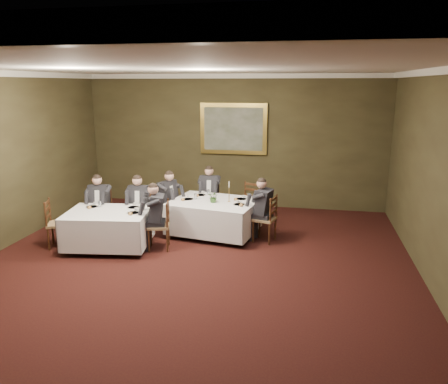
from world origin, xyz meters
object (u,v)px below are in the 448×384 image
(diner_main_endleft, at_px, (167,207))
(diner_main_endright, at_px, (265,218))
(chair_sec_backright, at_px, (140,222))
(diner_sec_backright, at_px, (140,212))
(chair_main_endright, at_px, (265,228))
(chair_main_backleft, at_px, (210,209))
(chair_main_endleft, at_px, (167,216))
(diner_main_backleft, at_px, (210,200))
(chair_sec_backleft, at_px, (101,221))
(chair_sec_endright, at_px, (159,235))
(painting, at_px, (233,129))
(table_second, at_px, (108,227))
(chair_sec_endleft, at_px, (59,233))
(candlestick, at_px, (229,194))
(centerpiece, at_px, (214,196))
(table_main, at_px, (214,215))
(diner_sec_endright, at_px, (158,225))
(chair_main_backright, at_px, (249,213))
(diner_sec_backleft, at_px, (101,212))

(diner_main_endleft, bearing_deg, diner_main_endright, 102.74)
(chair_sec_backright, relative_size, diner_sec_backright, 0.74)
(chair_main_endright, distance_m, diner_main_endright, 0.23)
(chair_main_backleft, bearing_deg, chair_sec_backright, 41.43)
(chair_main_endleft, bearing_deg, diner_main_endleft, 90.00)
(diner_main_backleft, distance_m, chair_sec_backleft, 2.59)
(chair_sec_endright, bearing_deg, painting, -28.29)
(chair_main_endleft, bearing_deg, table_second, -6.07)
(chair_sec_endleft, bearing_deg, candlestick, 92.13)
(chair_sec_endleft, height_order, centerpiece, centerpiece)
(diner_main_endright, bearing_deg, table_second, 122.74)
(chair_main_backleft, xyz_separation_m, centerpiece, (0.35, -1.12, 0.61))
(table_main, xyz_separation_m, painting, (-0.00, 2.43, 1.64))
(chair_main_backleft, distance_m, chair_sec_endright, 2.15)
(candlestick, bearing_deg, diner_sec_backright, -169.75)
(chair_sec_endright, xyz_separation_m, diner_sec_endright, (-0.01, -0.00, 0.23))
(diner_main_backleft, distance_m, chair_sec_endright, 2.15)
(chair_main_backright, height_order, chair_sec_endleft, same)
(candlestick, bearing_deg, table_main, -176.05)
(table_main, bearing_deg, chair_main_endright, -9.99)
(diner_main_endleft, relative_size, diner_sec_endright, 1.00)
(chair_main_backleft, height_order, diner_sec_backright, diner_sec_backright)
(chair_sec_endleft, bearing_deg, chair_main_endleft, 110.18)
(chair_main_endleft, distance_m, diner_sec_backleft, 1.49)
(diner_main_endright, distance_m, candlestick, 0.93)
(diner_sec_backright, bearing_deg, chair_main_backright, -158.27)
(table_main, xyz_separation_m, diner_sec_backleft, (-2.46, -0.44, 0.06))
(diner_main_backleft, height_order, chair_sec_endleft, diner_main_backleft)
(chair_main_endleft, xyz_separation_m, centerpiece, (1.16, -0.31, 0.61))
(chair_main_backleft, xyz_separation_m, chair_main_endleft, (-0.82, -0.81, 0.00))
(chair_main_backleft, distance_m, diner_sec_endright, 2.17)
(table_second, distance_m, chair_sec_backright, 0.96)
(chair_main_backleft, xyz_separation_m, chair_sec_backright, (-1.27, -1.33, 0.00))
(chair_main_backleft, bearing_deg, diner_main_backleft, 90.00)
(table_second, xyz_separation_m, diner_main_backleft, (1.59, 2.21, 0.06))
(chair_main_backleft, bearing_deg, chair_sec_backleft, 29.21)
(diner_sec_endright, relative_size, painting, 0.76)
(chair_sec_backleft, bearing_deg, candlestick, -177.93)
(chair_sec_backleft, distance_m, diner_sec_backleft, 0.23)
(chair_main_backleft, distance_m, diner_main_backleft, 0.23)
(table_main, xyz_separation_m, table_second, (-1.92, -1.20, -0.00))
(diner_sec_backleft, distance_m, diner_sec_backright, 0.88)
(diner_main_endleft, xyz_separation_m, chair_sec_backleft, (-1.33, -0.63, -0.23))
(diner_main_backleft, bearing_deg, chair_sec_endleft, 37.07)
(chair_main_backright, bearing_deg, painting, -48.78)
(chair_main_backleft, bearing_deg, diner_sec_endright, 69.65)
(diner_sec_backleft, xyz_separation_m, centerpiece, (2.48, 0.34, 0.38))
(table_main, bearing_deg, centerpiece, -79.67)
(diner_main_backleft, distance_m, centerpiece, 1.22)
(table_second, bearing_deg, painting, 62.20)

